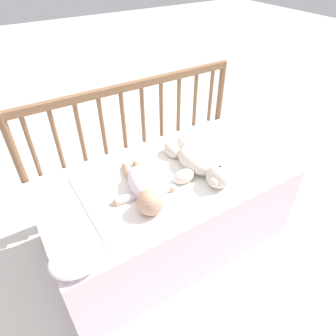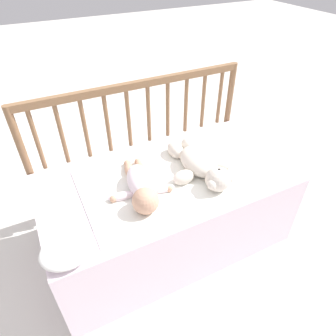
{
  "view_description": "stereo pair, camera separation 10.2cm",
  "coord_description": "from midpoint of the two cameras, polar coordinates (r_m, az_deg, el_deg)",
  "views": [
    {
      "loc": [
        -0.59,
        -0.95,
        1.39
      ],
      "look_at": [
        0.0,
        -0.0,
        0.51
      ],
      "focal_mm": 32.0,
      "sensor_mm": 36.0,
      "label": 1
    },
    {
      "loc": [
        -0.5,
        -1.0,
        1.39
      ],
      "look_at": [
        0.0,
        -0.0,
        0.51
      ],
      "focal_mm": 32.0,
      "sensor_mm": 36.0,
      "label": 2
    }
  ],
  "objects": [
    {
      "name": "crib_rail",
      "position": [
        1.65,
        -3.74,
        8.5
      ],
      "size": [
        1.23,
        0.04,
        0.81
      ],
      "color": "brown",
      "rests_on": "ground_plane"
    },
    {
      "name": "baby",
      "position": [
        1.34,
        -3.06,
        -3.54
      ],
      "size": [
        0.31,
        0.4,
        0.12
      ],
      "color": "white",
      "rests_on": "crib_mattress"
    },
    {
      "name": "blanket",
      "position": [
        1.45,
        2.33,
        -2.02
      ],
      "size": [
        0.83,
        0.52,
        0.01
      ],
      "color": "white",
      "rests_on": "crib_mattress"
    },
    {
      "name": "small_pillow",
      "position": [
        1.17,
        -16.47,
        -15.02
      ],
      "size": [
        0.19,
        0.17,
        0.06
      ],
      "color": "white",
      "rests_on": "crib_mattress"
    },
    {
      "name": "teddy_bear",
      "position": [
        1.48,
        8.19,
        0.74
      ],
      "size": [
        0.34,
        0.44,
        0.12
      ],
      "color": "silver",
      "rests_on": "crib_mattress"
    },
    {
      "name": "ground_plane",
      "position": [
        1.78,
        1.62,
        -13.01
      ],
      "size": [
        12.0,
        12.0,
        0.0
      ],
      "primitive_type": "plane",
      "color": "silver"
    },
    {
      "name": "crib_mattress",
      "position": [
        1.61,
        1.76,
        -7.97
      ],
      "size": [
        1.23,
        0.65,
        0.45
      ],
      "color": "silver",
      "rests_on": "ground_plane"
    }
  ]
}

